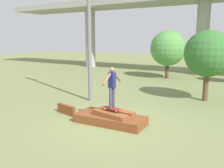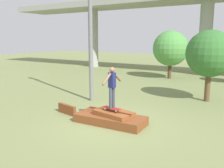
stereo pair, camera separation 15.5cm
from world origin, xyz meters
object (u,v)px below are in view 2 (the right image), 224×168
Objects in this scene: skater at (112,85)px; utility_pole at (90,14)px; tree_behind_left at (170,48)px; skateboard at (112,108)px; tree_mid_back at (210,54)px.

utility_pole reaches higher than skater.
tree_behind_left is at bearing 99.49° from skater.
skateboard is 0.91m from skater.
utility_pole is at bearing -148.71° from tree_mid_back.
tree_behind_left is (0.92, 9.19, -2.00)m from utility_pole.
skater is (-0.00, -0.00, 0.91)m from skateboard.
skater is 0.41× the size of tree_behind_left.
skateboard is at bearing -112.01° from tree_mid_back.
skateboard is 0.21× the size of tree_mid_back.
tree_behind_left is at bearing 99.49° from skateboard.
utility_pole is 6.33m from tree_mid_back.
tree_mid_back is at bearing 67.99° from skater.
tree_behind_left is 7.39m from tree_mid_back.
tree_behind_left is at bearing 84.28° from utility_pole.
utility_pole is at bearing 139.13° from skateboard.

